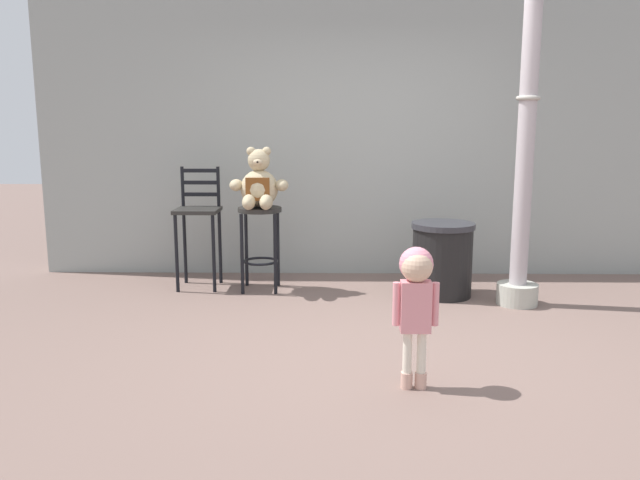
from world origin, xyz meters
name	(u,v)px	position (x,y,z in m)	size (l,w,h in m)	color
ground_plane	(376,346)	(0.00, 0.00, 0.00)	(24.00, 24.00, 0.00)	#755D55
building_wall	(362,109)	(0.00, 2.35, 1.67)	(6.51, 0.30, 3.33)	#999F9A
bar_stool_with_teddy	(260,231)	(-0.96, 1.52, 0.55)	(0.40, 0.40, 0.77)	#282724
teddy_bear	(259,186)	(-0.96, 1.50, 0.97)	(0.53, 0.48, 0.55)	tan
child_walking	(416,287)	(0.17, -0.70, 0.61)	(0.27, 0.21, 0.84)	#D4A492
trash_bin	(442,259)	(0.68, 1.35, 0.33)	(0.56, 0.56, 0.66)	black
lamppost	(525,164)	(1.28, 1.07, 1.20)	(0.35, 0.35, 2.99)	#B0B0A2
bar_chair_empty	(198,218)	(-1.55, 1.63, 0.66)	(0.40, 0.40, 1.13)	#282724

